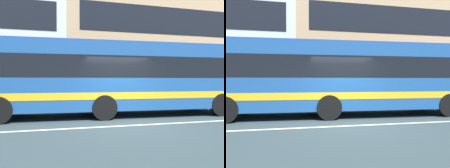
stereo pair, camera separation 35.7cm
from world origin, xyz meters
The scene contains 5 objects.
ground_plane centered at (0.00, 0.00, 0.00)m, with size 160.00×160.00×0.00m, color #354447.
lane_centre_line centered at (0.00, 0.00, 0.00)m, with size 60.00×0.16×0.01m, color silver.
hedge_row_far centered at (-2.49, 5.97, 0.45)m, with size 19.21×1.10×0.89m, color #30512B.
apartment_block_right centered at (10.95, 15.25, 5.80)m, with size 25.42×10.93×11.61m.
transit_bus centered at (0.19, 2.33, 1.77)m, with size 11.21×2.98×3.21m.
Camera 2 is at (-1.89, -7.17, 1.57)m, focal length 34.35 mm.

